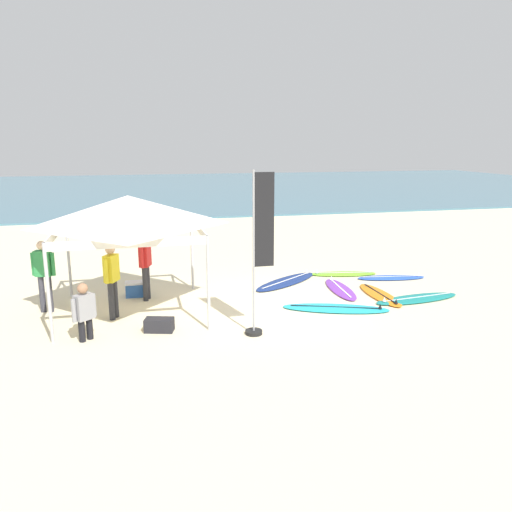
# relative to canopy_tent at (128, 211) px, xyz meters

# --- Properties ---
(ground_plane) EXTENTS (80.00, 80.00, 0.00)m
(ground_plane) POSITION_rel_canopy_tent_xyz_m (3.16, -0.22, -2.39)
(ground_plane) COLOR beige
(sea) EXTENTS (80.00, 36.00, 0.10)m
(sea) POSITION_rel_canopy_tent_xyz_m (3.16, 32.14, -2.34)
(sea) COLOR teal
(sea) RESTS_ON ground
(canopy_tent) EXTENTS (3.27, 3.27, 2.75)m
(canopy_tent) POSITION_rel_canopy_tent_xyz_m (0.00, 0.00, 0.00)
(canopy_tent) COLOR #B7B7BC
(canopy_tent) RESTS_ON ground
(surfboard_navy) EXTENTS (2.45, 2.07, 0.19)m
(surfboard_navy) POSITION_rel_canopy_tent_xyz_m (4.23, 1.56, -2.35)
(surfboard_navy) COLOR navy
(surfboard_navy) RESTS_ON ground
(surfboard_purple) EXTENTS (0.72, 2.08, 0.19)m
(surfboard_purple) POSITION_rel_canopy_tent_xyz_m (5.44, 0.49, -2.35)
(surfboard_purple) COLOR purple
(surfboard_purple) RESTS_ON ground
(surfboard_lime) EXTENTS (2.05, 0.87, 0.19)m
(surfboard_lime) POSITION_rel_canopy_tent_xyz_m (6.15, 1.98, -2.35)
(surfboard_lime) COLOR #7AD12D
(surfboard_lime) RESTS_ON ground
(surfboard_teal) EXTENTS (2.46, 0.94, 0.19)m
(surfboard_teal) POSITION_rel_canopy_tent_xyz_m (7.00, -0.74, -2.35)
(surfboard_teal) COLOR #19847F
(surfboard_teal) RESTS_ON ground
(surfboard_blue) EXTENTS (2.06, 0.82, 0.19)m
(surfboard_blue) POSITION_rel_canopy_tent_xyz_m (7.36, 1.24, -2.35)
(surfboard_blue) COLOR blue
(surfboard_blue) RESTS_ON ground
(surfboard_cyan) EXTENTS (2.62, 1.51, 0.19)m
(surfboard_cyan) POSITION_rel_canopy_tent_xyz_m (4.71, -0.98, -2.35)
(surfboard_cyan) COLOR #23B2CC
(surfboard_cyan) RESTS_ON ground
(surfboard_orange) EXTENTS (0.56, 2.07, 0.19)m
(surfboard_orange) POSITION_rel_canopy_tent_xyz_m (6.23, -0.24, -2.35)
(surfboard_orange) COLOR orange
(surfboard_orange) RESTS_ON ground
(person_yellow) EXTENTS (0.35, 0.51, 1.71)m
(person_yellow) POSITION_rel_canopy_tent_xyz_m (-0.43, -0.37, -1.40)
(person_yellow) COLOR #2D2D33
(person_yellow) RESTS_ON ground
(person_green) EXTENTS (0.54, 0.30, 1.71)m
(person_green) POSITION_rel_canopy_tent_xyz_m (-1.99, 0.46, -1.40)
(person_green) COLOR #383842
(person_green) RESTS_ON ground
(person_red) EXTENTS (0.33, 0.52, 1.71)m
(person_red) POSITION_rel_canopy_tent_xyz_m (0.32, 0.87, -1.40)
(person_red) COLOR #2D2D33
(person_red) RESTS_ON ground
(person_grey) EXTENTS (0.45, 0.40, 1.20)m
(person_grey) POSITION_rel_canopy_tent_xyz_m (-0.94, -1.57, -1.73)
(person_grey) COLOR black
(person_grey) RESTS_ON ground
(banner_flag) EXTENTS (0.60, 0.36, 3.40)m
(banner_flag) POSITION_rel_canopy_tent_xyz_m (2.56, -2.03, -0.82)
(banner_flag) COLOR #99999E
(banner_flag) RESTS_ON ground
(gear_bag_near_tent) EXTENTS (0.66, 0.47, 0.28)m
(gear_bag_near_tent) POSITION_rel_canopy_tent_xyz_m (0.53, -1.41, -2.25)
(gear_bag_near_tent) COLOR #232328
(gear_bag_near_tent) RESTS_ON ground
(cooler_box) EXTENTS (0.50, 0.36, 0.39)m
(cooler_box) POSITION_rel_canopy_tent_xyz_m (0.04, 1.24, -2.19)
(cooler_box) COLOR #2D60B7
(cooler_box) RESTS_ON ground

